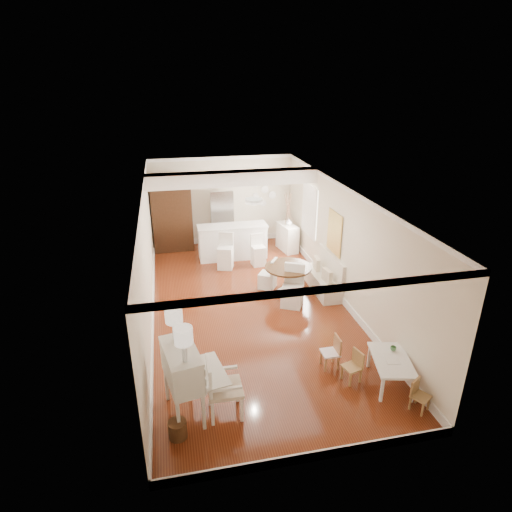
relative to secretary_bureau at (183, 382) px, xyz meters
name	(u,v)px	position (x,y,z in m)	size (l,w,h in m)	color
room	(248,224)	(1.74, 3.48, 1.36)	(9.00, 9.04, 2.82)	maroon
secretary_bureau	(183,382)	(0.00, 0.00, 0.00)	(0.97, 0.99, 1.24)	silver
gustavian_armchair	(225,387)	(0.64, -0.12, -0.11)	(0.59, 0.59, 1.03)	white
wicker_basket	(178,429)	(-0.14, -0.47, -0.48)	(0.29, 0.29, 0.29)	#4D2F18
kids_table	(390,371)	(3.60, -0.01, -0.36)	(0.62, 1.04, 0.52)	white
kids_chair_a	(352,367)	(2.97, 0.20, -0.32)	(0.29, 0.29, 0.61)	tan
kids_chair_b	(330,352)	(2.73, 0.66, -0.30)	(0.32, 0.32, 0.65)	#B37F51
kids_chair_c	(421,396)	(3.76, -0.72, -0.34)	(0.27, 0.27, 0.56)	#9B7546
banquette	(323,273)	(3.69, 3.66, -0.13)	(0.52, 1.60, 0.98)	silver
dining_table	(288,281)	(2.75, 3.59, -0.23)	(1.15, 1.15, 0.78)	#4D3018
slip_chair_near	(293,286)	(2.72, 3.08, -0.12)	(0.48, 0.50, 1.00)	white
slip_chair_far	(268,273)	(2.36, 4.10, -0.22)	(0.39, 0.40, 0.81)	white
breakfast_counter	(233,242)	(1.80, 6.26, -0.11)	(2.05, 0.65, 1.03)	white
bar_stool_left	(225,251)	(1.48, 5.55, -0.11)	(0.41, 0.41, 1.02)	white
bar_stool_right	(258,250)	(2.44, 5.57, -0.16)	(0.37, 0.37, 0.92)	white
pantry_cabinet	(172,214)	(0.10, 7.34, 0.53)	(1.20, 0.60, 2.30)	#381E11
fridge	(233,218)	(2.00, 7.31, 0.28)	(0.75, 0.65, 1.80)	silver
sideboard	(287,237)	(3.57, 6.51, -0.20)	(0.39, 0.88, 0.84)	silver
pencil_cup	(393,349)	(3.74, 0.22, -0.06)	(0.10, 0.10, 0.08)	#508A57
branch_vase	(289,222)	(3.59, 6.47, 0.32)	(0.19, 0.19, 0.19)	white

